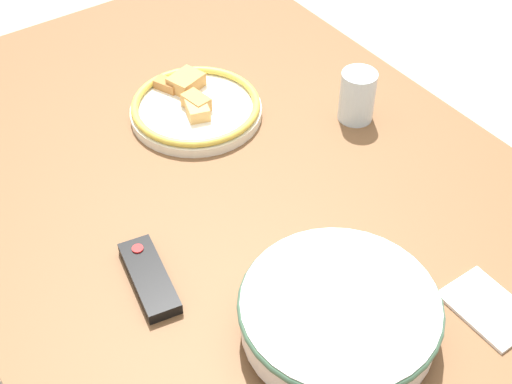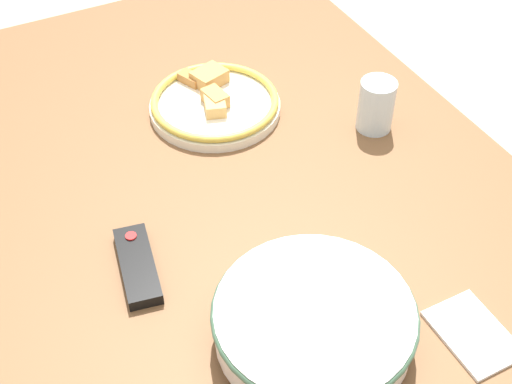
{
  "view_description": "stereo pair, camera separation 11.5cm",
  "coord_description": "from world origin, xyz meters",
  "px_view_note": "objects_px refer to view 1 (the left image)",
  "views": [
    {
      "loc": [
        -0.69,
        0.48,
        1.56
      ],
      "look_at": [
        -0.01,
        0.0,
        0.76
      ],
      "focal_mm": 50.0,
      "sensor_mm": 36.0,
      "label": 1
    },
    {
      "loc": [
        -0.75,
        0.38,
        1.56
      ],
      "look_at": [
        -0.01,
        0.0,
        0.76
      ],
      "focal_mm": 50.0,
      "sensor_mm": 36.0,
      "label": 2
    }
  ],
  "objects_px": {
    "noodle_bowl": "(339,314)",
    "tv_remote": "(149,277)",
    "food_plate": "(195,107)",
    "drinking_glass": "(357,96)"
  },
  "relations": [
    {
      "from": "noodle_bowl",
      "to": "tv_remote",
      "type": "distance_m",
      "value": 0.29
    },
    {
      "from": "food_plate",
      "to": "tv_remote",
      "type": "bearing_deg",
      "value": 138.69
    },
    {
      "from": "noodle_bowl",
      "to": "food_plate",
      "type": "height_order",
      "value": "noodle_bowl"
    },
    {
      "from": "food_plate",
      "to": "drinking_glass",
      "type": "distance_m",
      "value": 0.3
    },
    {
      "from": "tv_remote",
      "to": "drinking_glass",
      "type": "height_order",
      "value": "drinking_glass"
    },
    {
      "from": "food_plate",
      "to": "tv_remote",
      "type": "relative_size",
      "value": 1.59
    },
    {
      "from": "food_plate",
      "to": "noodle_bowl",
      "type": "bearing_deg",
      "value": 169.57
    },
    {
      "from": "noodle_bowl",
      "to": "tv_remote",
      "type": "height_order",
      "value": "noodle_bowl"
    },
    {
      "from": "noodle_bowl",
      "to": "food_plate",
      "type": "bearing_deg",
      "value": -10.43
    },
    {
      "from": "noodle_bowl",
      "to": "drinking_glass",
      "type": "xyz_separation_m",
      "value": [
        0.36,
        -0.34,
        0.01
      ]
    }
  ]
}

